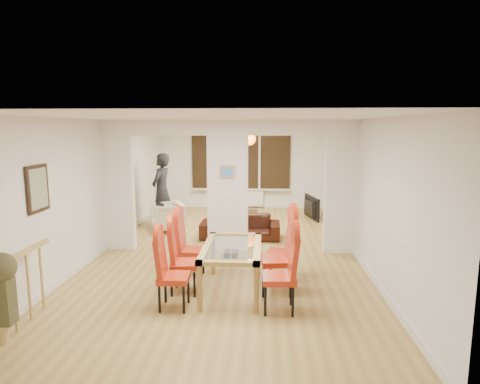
# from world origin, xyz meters

# --- Properties ---
(floor) EXTENTS (5.00, 9.00, 0.01)m
(floor) POSITION_xyz_m (0.00, 0.00, 0.00)
(floor) COLOR #A18140
(floor) RESTS_ON ground
(room_walls) EXTENTS (5.00, 9.00, 2.60)m
(room_walls) POSITION_xyz_m (0.00, 0.00, 1.30)
(room_walls) COLOR silver
(room_walls) RESTS_ON floor
(divider_wall) EXTENTS (5.00, 0.18, 2.60)m
(divider_wall) POSITION_xyz_m (0.00, 0.00, 1.30)
(divider_wall) COLOR white
(divider_wall) RESTS_ON floor
(bay_window_blinds) EXTENTS (3.00, 0.08, 1.80)m
(bay_window_blinds) POSITION_xyz_m (0.00, 4.44, 1.50)
(bay_window_blinds) COLOR black
(bay_window_blinds) RESTS_ON room_walls
(radiator) EXTENTS (1.40, 0.08, 0.50)m
(radiator) POSITION_xyz_m (0.00, 4.40, 0.30)
(radiator) COLOR white
(radiator) RESTS_ON floor
(pendant_light) EXTENTS (0.36, 0.36, 0.36)m
(pendant_light) POSITION_xyz_m (0.30, 3.30, 2.15)
(pendant_light) COLOR orange
(pendant_light) RESTS_ON room_walls
(stair_newel) EXTENTS (0.40, 1.20, 1.10)m
(stair_newel) POSITION_xyz_m (-2.25, -3.20, 0.55)
(stair_newel) COLOR tan
(stair_newel) RESTS_ON floor
(wall_poster) EXTENTS (0.04, 0.52, 0.67)m
(wall_poster) POSITION_xyz_m (-2.47, -2.40, 1.60)
(wall_poster) COLOR gray
(wall_poster) RESTS_ON room_walls
(pillar_photo) EXTENTS (0.30, 0.03, 0.25)m
(pillar_photo) POSITION_xyz_m (0.00, -0.10, 1.60)
(pillar_photo) COLOR #4C8CD8
(pillar_photo) RESTS_ON divider_wall
(dining_table) EXTENTS (0.86, 1.52, 0.71)m
(dining_table) POSITION_xyz_m (0.25, -2.06, 0.36)
(dining_table) COLOR olive
(dining_table) RESTS_ON floor
(dining_chair_la) EXTENTS (0.42, 0.42, 1.02)m
(dining_chair_la) POSITION_xyz_m (-0.50, -2.67, 0.51)
(dining_chair_la) COLOR #A42710
(dining_chair_la) RESTS_ON floor
(dining_chair_lb) EXTENTS (0.47, 0.47, 1.05)m
(dining_chair_lb) POSITION_xyz_m (-0.45, -2.14, 0.52)
(dining_chair_lb) COLOR #A42710
(dining_chair_lb) RESTS_ON floor
(dining_chair_lc) EXTENTS (0.43, 0.43, 1.04)m
(dining_chair_lc) POSITION_xyz_m (-0.47, -1.50, 0.52)
(dining_chair_lc) COLOR #A42710
(dining_chair_lc) RESTS_ON floor
(dining_chair_ra) EXTENTS (0.45, 0.45, 1.09)m
(dining_chair_ra) POSITION_xyz_m (0.93, -2.66, 0.55)
(dining_chair_ra) COLOR #A42710
(dining_chair_ra) RESTS_ON floor
(dining_chair_rb) EXTENTS (0.53, 0.53, 1.19)m
(dining_chair_rb) POSITION_xyz_m (0.91, -2.06, 0.59)
(dining_chair_rb) COLOR #A42710
(dining_chair_rb) RESTS_ON floor
(dining_chair_rc) EXTENTS (0.48, 0.48, 1.02)m
(dining_chair_rc) POSITION_xyz_m (0.99, -1.51, 0.51)
(dining_chair_rc) COLOR #A42710
(dining_chair_rc) RESTS_ON floor
(sofa) EXTENTS (1.78, 0.73, 0.52)m
(sofa) POSITION_xyz_m (0.19, 0.94, 0.26)
(sofa) COLOR black
(sofa) RESTS_ON floor
(armchair) EXTENTS (0.96, 0.97, 0.67)m
(armchair) POSITION_xyz_m (-1.60, 1.49, 0.34)
(armchair) COLOR beige
(armchair) RESTS_ON floor
(person) EXTENTS (0.74, 0.56, 1.83)m
(person) POSITION_xyz_m (-1.84, 1.96, 0.91)
(person) COLOR black
(person) RESTS_ON floor
(television) EXTENTS (1.07, 0.38, 0.61)m
(television) POSITION_xyz_m (1.92, 2.99, 0.31)
(television) COLOR black
(television) RESTS_ON floor
(coffee_table) EXTENTS (1.14, 0.79, 0.24)m
(coffee_table) POSITION_xyz_m (0.02, 2.73, 0.12)
(coffee_table) COLOR black
(coffee_table) RESTS_ON floor
(bottle) EXTENTS (0.07, 0.07, 0.27)m
(bottle) POSITION_xyz_m (0.11, 2.65, 0.37)
(bottle) COLOR #143F19
(bottle) RESTS_ON coffee_table
(bowl) EXTENTS (0.20, 0.20, 0.05)m
(bowl) POSITION_xyz_m (-0.23, 2.64, 0.26)
(bowl) COLOR black
(bowl) RESTS_ON coffee_table
(shoes) EXTENTS (0.25, 0.28, 0.11)m
(shoes) POSITION_xyz_m (0.10, -0.43, 0.05)
(shoes) COLOR black
(shoes) RESTS_ON floor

